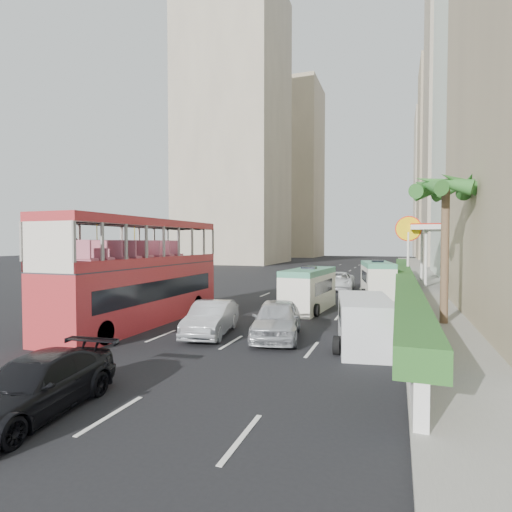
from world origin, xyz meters
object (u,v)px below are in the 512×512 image
at_px(car_black, 35,414).
at_px(minibus_near, 309,290).
at_px(minibus_far, 377,279).
at_px(shell_station, 448,256).
at_px(palm_tree, 445,254).
at_px(panel_van_near, 365,322).
at_px(car_silver_lane_a, 211,335).
at_px(car_silver_lane_b, 277,338).
at_px(van_asset, 338,290).
at_px(double_decker_bus, 141,271).
at_px(panel_van_far, 378,274).

relative_size(car_black, minibus_near, 0.83).
relative_size(minibus_far, shell_station, 0.70).
bearing_deg(palm_tree, panel_van_near, -123.58).
xyz_separation_m(car_silver_lane_a, car_silver_lane_b, (2.78, 0.42, 0.00)).
bearing_deg(shell_station, van_asset, -146.53).
height_order(car_silver_lane_b, car_black, car_silver_lane_b).
height_order(double_decker_bus, car_silver_lane_a, double_decker_bus).
xyz_separation_m(van_asset, shell_station, (8.86, 5.86, 2.75)).
distance_m(double_decker_bus, minibus_near, 9.49).
distance_m(car_silver_lane_a, shell_station, 26.94).
distance_m(panel_van_near, palm_tree, 6.31).
xyz_separation_m(panel_van_near, palm_tree, (3.22, 4.85, 2.46)).
distance_m(panel_van_far, palm_tree, 19.70).
bearing_deg(car_black, minibus_near, 72.96).
distance_m(car_black, minibus_far, 24.58).
height_order(car_black, panel_van_far, panel_van_far).
relative_size(double_decker_bus, panel_van_far, 2.42).
bearing_deg(panel_van_near, car_silver_lane_a, 173.08).
bearing_deg(double_decker_bus, panel_van_near, -4.57).
distance_m(car_silver_lane_a, minibus_far, 16.45).
relative_size(minibus_near, panel_van_near, 1.18).
bearing_deg(minibus_far, double_decker_bus, -135.86).
relative_size(car_silver_lane_b, palm_tree, 0.72).
bearing_deg(minibus_far, panel_van_far, 82.57).
xyz_separation_m(car_silver_lane_a, minibus_near, (2.63, 7.47, 1.20)).
xyz_separation_m(minibus_far, shell_station, (5.64, 8.86, 1.51)).
distance_m(car_silver_lane_b, van_asset, 17.83).
xyz_separation_m(palm_tree, shell_station, (2.20, 19.00, -0.63)).
bearing_deg(panel_van_near, shell_station, 67.95).
bearing_deg(double_decker_bus, car_black, -67.71).
bearing_deg(minibus_near, car_silver_lane_b, -83.33).
bearing_deg(shell_station, double_decker_bus, -124.82).
relative_size(car_black, panel_van_far, 1.00).
height_order(minibus_near, shell_station, shell_station).
relative_size(minibus_near, minibus_far, 0.97).
height_order(car_silver_lane_a, car_black, car_silver_lane_a).
bearing_deg(van_asset, car_silver_lane_b, -93.09).
bearing_deg(car_silver_lane_a, car_black, -102.45).
bearing_deg(panel_van_far, van_asset, -117.51).
xyz_separation_m(van_asset, panel_van_far, (2.88, 6.03, 0.91)).
distance_m(minibus_far, panel_van_far, 9.05).
relative_size(van_asset, panel_van_near, 1.12).
bearing_deg(shell_station, palm_tree, -96.60).
relative_size(panel_van_near, panel_van_far, 1.02).
distance_m(panel_van_near, shell_station, 24.52).
relative_size(car_silver_lane_a, minibus_near, 0.79).
bearing_deg(palm_tree, car_silver_lane_b, -145.17).
xyz_separation_m(car_silver_lane_b, shell_station, (8.94, 23.69, 2.75)).
xyz_separation_m(panel_van_far, shell_station, (5.98, -0.17, 1.84)).
relative_size(panel_van_near, palm_tree, 0.72).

